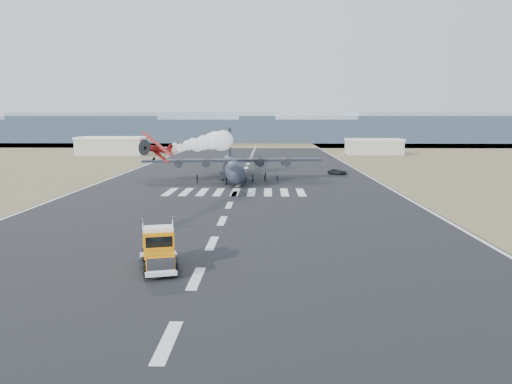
{
  "coord_description": "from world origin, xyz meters",
  "views": [
    {
      "loc": [
        5.99,
        -40.11,
        13.22
      ],
      "look_at": [
        4.47,
        22.87,
        4.0
      ],
      "focal_mm": 35.0,
      "sensor_mm": 36.0,
      "label": 1
    }
  ],
  "objects_px": {
    "support_vehicle": "(337,172)",
    "crew_a": "(253,179)",
    "crew_e": "(226,180)",
    "hangar_right": "(374,146)",
    "hangar_left": "(113,146)",
    "crew_h": "(235,177)",
    "semi_truck": "(159,248)",
    "crew_b": "(266,177)",
    "crew_d": "(197,179)",
    "transport_aircraft": "(232,166)",
    "crew_c": "(277,179)",
    "crew_g": "(229,178)",
    "aerobatic_biplane": "(157,149)",
    "crew_f": "(245,178)"
  },
  "relations": [
    {
      "from": "crew_h",
      "to": "crew_c",
      "type": "bearing_deg",
      "value": 1.19
    },
    {
      "from": "crew_a",
      "to": "crew_h",
      "type": "xyz_separation_m",
      "value": [
        -3.93,
        2.21,
        -0.0
      ]
    },
    {
      "from": "support_vehicle",
      "to": "crew_h",
      "type": "height_order",
      "value": "crew_h"
    },
    {
      "from": "aerobatic_biplane",
      "to": "crew_f",
      "type": "relative_size",
      "value": 3.66
    },
    {
      "from": "hangar_right",
      "to": "aerobatic_biplane",
      "type": "relative_size",
      "value": 3.31
    },
    {
      "from": "crew_c",
      "to": "crew_a",
      "type": "bearing_deg",
      "value": -29.88
    },
    {
      "from": "support_vehicle",
      "to": "crew_a",
      "type": "xyz_separation_m",
      "value": [
        -19.99,
        -16.75,
        0.25
      ]
    },
    {
      "from": "hangar_left",
      "to": "crew_d",
      "type": "bearing_deg",
      "value": -62.23
    },
    {
      "from": "crew_h",
      "to": "crew_e",
      "type": "bearing_deg",
      "value": -92.75
    },
    {
      "from": "hangar_left",
      "to": "crew_f",
      "type": "height_order",
      "value": "hangar_left"
    },
    {
      "from": "aerobatic_biplane",
      "to": "crew_g",
      "type": "height_order",
      "value": "aerobatic_biplane"
    },
    {
      "from": "aerobatic_biplane",
      "to": "hangar_right",
      "type": "bearing_deg",
      "value": 79.29
    },
    {
      "from": "crew_h",
      "to": "crew_d",
      "type": "bearing_deg",
      "value": -146.26
    },
    {
      "from": "hangar_right",
      "to": "support_vehicle",
      "type": "xyz_separation_m",
      "value": [
        -23.18,
        -69.72,
        -2.36
      ]
    },
    {
      "from": "crew_d",
      "to": "crew_b",
      "type": "bearing_deg",
      "value": 106.29
    },
    {
      "from": "crew_e",
      "to": "crew_g",
      "type": "distance_m",
      "value": 4.91
    },
    {
      "from": "crew_a",
      "to": "crew_d",
      "type": "bearing_deg",
      "value": 81.07
    },
    {
      "from": "semi_truck",
      "to": "crew_b",
      "type": "distance_m",
      "value": 64.6
    },
    {
      "from": "crew_a",
      "to": "crew_g",
      "type": "relative_size",
      "value": 1.13
    },
    {
      "from": "support_vehicle",
      "to": "crew_b",
      "type": "xyz_separation_m",
      "value": [
        -17.34,
        -13.34,
        0.23
      ]
    },
    {
      "from": "hangar_right",
      "to": "crew_a",
      "type": "relative_size",
      "value": 11.35
    },
    {
      "from": "aerobatic_biplane",
      "to": "support_vehicle",
      "type": "distance_m",
      "value": 56.8
    },
    {
      "from": "crew_b",
      "to": "crew_d",
      "type": "height_order",
      "value": "crew_b"
    },
    {
      "from": "crew_h",
      "to": "hangar_right",
      "type": "bearing_deg",
      "value": 75.17
    },
    {
      "from": "crew_a",
      "to": "crew_c",
      "type": "bearing_deg",
      "value": -100.24
    },
    {
      "from": "hangar_right",
      "to": "crew_e",
      "type": "relative_size",
      "value": 11.86
    },
    {
      "from": "support_vehicle",
      "to": "crew_g",
      "type": "distance_m",
      "value": 29.13
    },
    {
      "from": "crew_e",
      "to": "hangar_left",
      "type": "bearing_deg",
      "value": -65.57
    },
    {
      "from": "transport_aircraft",
      "to": "crew_d",
      "type": "height_order",
      "value": "transport_aircraft"
    },
    {
      "from": "semi_truck",
      "to": "crew_g",
      "type": "height_order",
      "value": "semi_truck"
    },
    {
      "from": "crew_e",
      "to": "crew_a",
      "type": "bearing_deg",
      "value": -159.25
    },
    {
      "from": "crew_d",
      "to": "crew_a",
      "type": "bearing_deg",
      "value": 93.45
    },
    {
      "from": "hangar_left",
      "to": "aerobatic_biplane",
      "type": "xyz_separation_m",
      "value": [
        41.08,
        -109.69,
        5.33
      ]
    },
    {
      "from": "crew_c",
      "to": "crew_g",
      "type": "relative_size",
      "value": 1.01
    },
    {
      "from": "transport_aircraft",
      "to": "crew_c",
      "type": "bearing_deg",
      "value": -41.41
    },
    {
      "from": "crew_g",
      "to": "crew_h",
      "type": "bearing_deg",
      "value": 50.91
    },
    {
      "from": "semi_truck",
      "to": "crew_h",
      "type": "relative_size",
      "value": 4.77
    },
    {
      "from": "hangar_right",
      "to": "crew_f",
      "type": "bearing_deg",
      "value": -117.79
    },
    {
      "from": "hangar_right",
      "to": "crew_a",
      "type": "bearing_deg",
      "value": -116.53
    },
    {
      "from": "transport_aircraft",
      "to": "crew_c",
      "type": "relative_size",
      "value": 24.33
    },
    {
      "from": "crew_h",
      "to": "aerobatic_biplane",
      "type": "bearing_deg",
      "value": -93.51
    },
    {
      "from": "crew_e",
      "to": "crew_g",
      "type": "xyz_separation_m",
      "value": [
        0.23,
        4.9,
        -0.07
      ]
    },
    {
      "from": "hangar_left",
      "to": "crew_h",
      "type": "xyz_separation_m",
      "value": [
        50.9,
        -79.26,
        -2.51
      ]
    },
    {
      "from": "crew_d",
      "to": "crew_e",
      "type": "relative_size",
      "value": 1.01
    },
    {
      "from": "crew_d",
      "to": "crew_e",
      "type": "xyz_separation_m",
      "value": [
        6.2,
        -2.23,
        -0.0
      ]
    },
    {
      "from": "hangar_left",
      "to": "semi_truck",
      "type": "xyz_separation_m",
      "value": [
        48.24,
        -141.99,
        -1.56
      ]
    },
    {
      "from": "crew_b",
      "to": "crew_a",
      "type": "bearing_deg",
      "value": 153.56
    },
    {
      "from": "crew_b",
      "to": "crew_c",
      "type": "xyz_separation_m",
      "value": [
        2.4,
        -3.31,
        -0.07
      ]
    },
    {
      "from": "crew_b",
      "to": "crew_h",
      "type": "distance_m",
      "value": 6.69
    },
    {
      "from": "crew_g",
      "to": "crew_e",
      "type": "bearing_deg",
      "value": -44.04
    }
  ]
}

